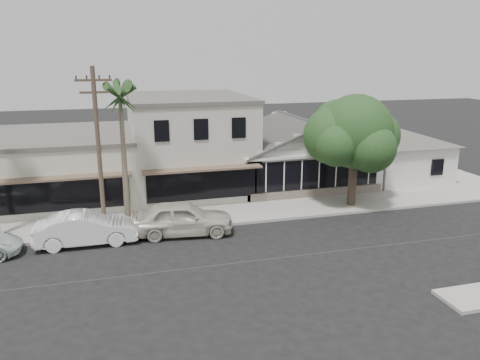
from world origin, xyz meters
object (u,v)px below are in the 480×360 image
object	(u,v)px
car_0	(182,218)
shade_tree	(353,133)
car_1	(86,229)
utility_pole	(99,149)

from	to	relation	value
car_0	shade_tree	bearing A→B (deg)	-72.51
car_1	shade_tree	bearing A→B (deg)	-82.21
utility_pole	shade_tree	xyz separation A→B (m)	(15.28, 1.27, -0.03)
car_0	car_1	bearing A→B (deg)	96.94
utility_pole	car_0	size ratio (longest dim) A/B	1.64
car_0	utility_pole	bearing A→B (deg)	84.83
utility_pole	car_0	bearing A→B (deg)	-11.86
car_1	shade_tree	xyz separation A→B (m)	(16.19, 2.16, 3.91)
car_1	shade_tree	distance (m)	16.79
utility_pole	shade_tree	size ratio (longest dim) A/B	1.25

